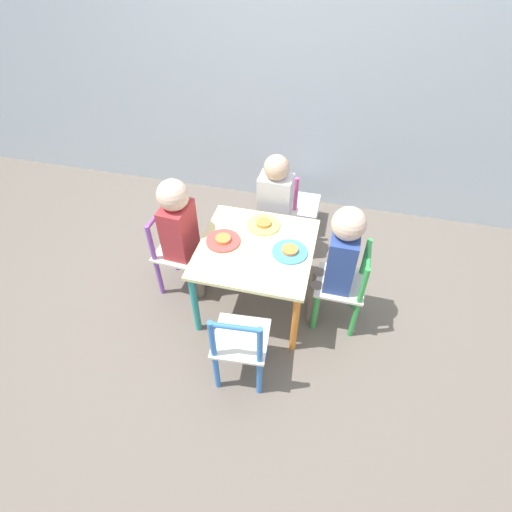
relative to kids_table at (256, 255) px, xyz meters
The scene contains 14 objects.
ground_plane 0.39m from the kids_table, ahead, with size 6.00×6.00×0.00m, color #6B6056.
house_wall 1.45m from the kids_table, 90.00° to the left, with size 6.00×0.06×2.60m.
kids_table is the anchor object (origin of this frame).
chair_pink 0.51m from the kids_table, 88.48° to the left, with size 0.27×0.27×0.54m.
chair_purple 0.51m from the kids_table, behind, with size 0.28×0.28×0.54m.
chair_green 0.51m from the kids_table, ahead, with size 0.26×0.26×0.54m.
chair_blue 0.51m from the kids_table, 85.19° to the right, with size 0.28×0.28×0.54m.
child_back 0.43m from the kids_table, 88.48° to the left, with size 0.20×0.21×0.75m.
child_left 0.44m from the kids_table, behind, with size 0.22×0.21×0.78m.
child_right 0.44m from the kids_table, ahead, with size 0.22×0.20×0.79m.
plate_back 0.20m from the kids_table, 90.00° to the left, with size 0.19×0.19×0.03m.
plate_left 0.20m from the kids_table, behind, with size 0.19×0.19×0.03m.
plate_right 0.20m from the kids_table, ahead, with size 0.19×0.19×0.03m.
storage_bin 0.87m from the kids_table, 80.35° to the left, with size 0.25×0.28×0.18m.
Camera 1 is at (0.37, -1.51, 1.91)m, focal length 28.00 mm.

